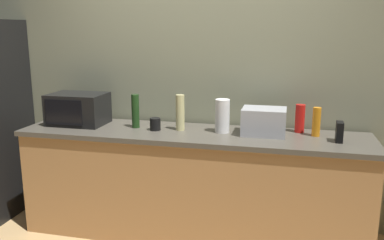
% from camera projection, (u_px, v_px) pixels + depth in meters
% --- Properties ---
extents(back_wall, '(6.40, 0.10, 2.70)m').
position_uv_depth(back_wall, '(203.00, 72.00, 3.58)').
color(back_wall, gray).
rests_on(back_wall, ground_plane).
extents(counter_run, '(2.84, 0.64, 0.90)m').
position_uv_depth(counter_run, '(192.00, 184.00, 3.39)').
color(counter_run, '#B27F4C').
rests_on(counter_run, ground_plane).
extents(microwave, '(0.48, 0.35, 0.27)m').
position_uv_depth(microwave, '(78.00, 109.00, 3.54)').
color(microwave, black).
rests_on(microwave, counter_run).
extents(toaster_oven, '(0.34, 0.26, 0.21)m').
position_uv_depth(toaster_oven, '(264.00, 121.00, 3.20)').
color(toaster_oven, '#B7BABF').
rests_on(toaster_oven, counter_run).
extents(paper_towel_roll, '(0.12, 0.12, 0.27)m').
position_uv_depth(paper_towel_roll, '(222.00, 116.00, 3.26)').
color(paper_towel_roll, white).
rests_on(paper_towel_roll, counter_run).
extents(cordless_phone, '(0.05, 0.11, 0.15)m').
position_uv_depth(cordless_phone, '(339.00, 132.00, 2.99)').
color(cordless_phone, black).
rests_on(cordless_phone, counter_run).
extents(bottle_dish_soap, '(0.06, 0.06, 0.23)m').
position_uv_depth(bottle_dish_soap, '(316.00, 122.00, 3.14)').
color(bottle_dish_soap, orange).
rests_on(bottle_dish_soap, counter_run).
extents(bottle_vinegar, '(0.07, 0.07, 0.29)m').
position_uv_depth(bottle_vinegar, '(180.00, 113.00, 3.32)').
color(bottle_vinegar, beige).
rests_on(bottle_vinegar, counter_run).
extents(bottle_hot_sauce, '(0.08, 0.08, 0.23)m').
position_uv_depth(bottle_hot_sauce, '(300.00, 118.00, 3.26)').
color(bottle_hot_sauce, red).
rests_on(bottle_hot_sauce, counter_run).
extents(bottle_wine, '(0.06, 0.06, 0.28)m').
position_uv_depth(bottle_wine, '(135.00, 111.00, 3.41)').
color(bottle_wine, '#1E3F19').
rests_on(bottle_wine, counter_run).
extents(mug_black, '(0.09, 0.09, 0.10)m').
position_uv_depth(mug_black, '(155.00, 124.00, 3.34)').
color(mug_black, black).
rests_on(mug_black, counter_run).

